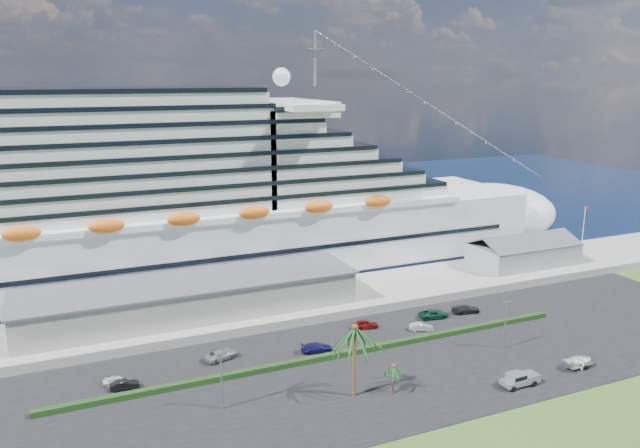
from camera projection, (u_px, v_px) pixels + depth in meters
name	position (u px, v px, depth m)	size (l,w,h in m)	color
ground	(429.00, 395.00, 88.85)	(420.00, 420.00, 0.00)	#364D19
asphalt_lot	(390.00, 363.00, 98.63)	(140.00, 38.00, 0.12)	black
wharf	(317.00, 299.00, 124.23)	(240.00, 20.00, 1.80)	gray
water	(208.00, 214.00, 204.51)	(420.00, 160.00, 0.02)	black
cruise_ship	(180.00, 208.00, 133.45)	(191.00, 38.00, 54.00)	silver
terminal_building	(191.00, 297.00, 113.46)	(61.00, 15.00, 6.30)	gray
port_shed	(523.00, 253.00, 143.83)	(24.00, 12.31, 7.37)	gray
flagpole	(583.00, 229.00, 150.00)	(1.08, 0.16, 12.00)	silver
hedge	(331.00, 356.00, 99.82)	(88.00, 1.10, 0.90)	black
lamp_post_left	(221.00, 373.00, 83.74)	(1.60, 0.35, 8.27)	gray
lamp_post_right	(506.00, 319.00, 102.58)	(1.60, 0.35, 8.27)	gray
palm_tall	(355.00, 336.00, 86.34)	(8.82, 8.82, 11.13)	#47301E
palm_short	(393.00, 370.00, 88.46)	(3.53, 3.53, 4.56)	#47301E
parked_car_0	(117.00, 381.00, 91.12)	(1.64, 4.07, 1.39)	white
parked_car_1	(125.00, 385.00, 90.08)	(1.45, 4.15, 1.37)	black
parked_car_2	(221.00, 355.00, 99.51)	(2.57, 5.58, 1.55)	gray
parked_car_3	(317.00, 348.00, 102.17)	(2.12, 5.23, 1.52)	#181752
parked_car_4	(365.00, 324.00, 111.69)	(1.84, 4.58, 1.56)	maroon
parked_car_5	(421.00, 327.00, 110.67)	(1.47, 4.22, 1.39)	#B1B5B8
parked_car_6	(433.00, 314.00, 116.42)	(2.58, 5.60, 1.56)	#0E3B26
parked_car_7	(466.00, 309.00, 118.88)	(2.20, 5.42, 1.57)	black
pickup_truck	(520.00, 379.00, 90.88)	(6.04, 2.41, 2.12)	black
boat_trailer	(580.00, 361.00, 96.51)	(6.31, 4.27, 1.79)	gray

